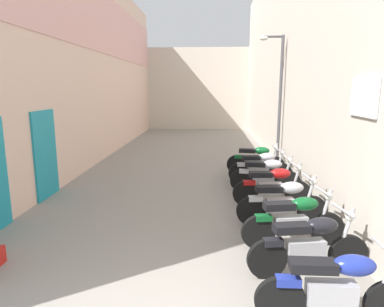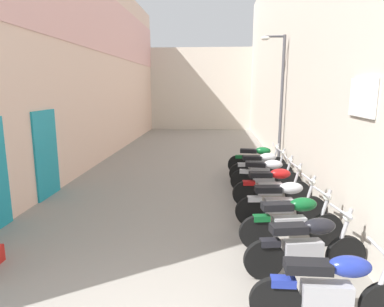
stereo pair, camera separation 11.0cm
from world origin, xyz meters
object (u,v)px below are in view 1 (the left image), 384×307
object	(u,v)px
motorcycle_second	(310,244)
motorcycle_fifth	(272,185)
motorcycle_third	(294,220)
motorcycle_eighth	(256,159)
motorcycle_nearest	(337,287)
motorcycle_sixth	(266,174)
motorcycle_fourth	(283,201)
motorcycle_seventh	(261,166)
street_lamp	(277,93)

from	to	relation	value
motorcycle_second	motorcycle_fifth	world-z (taller)	same
motorcycle_third	motorcycle_eighth	world-z (taller)	same
motorcycle_nearest	motorcycle_third	size ratio (longest dim) A/B	1.01
motorcycle_nearest	motorcycle_second	world-z (taller)	same
motorcycle_second	motorcycle_sixth	bearing A→B (deg)	90.00
motorcycle_third	motorcycle_fifth	distance (m)	2.11
motorcycle_second	motorcycle_fourth	distance (m)	1.89
motorcycle_fifth	motorcycle_eighth	distance (m)	2.93
motorcycle_seventh	motorcycle_fourth	bearing A→B (deg)	-90.00
motorcycle_sixth	motorcycle_fifth	bearing A→B (deg)	-90.00
motorcycle_fourth	motorcycle_seventh	xyz separation A→B (m)	(0.00, 3.04, 0.00)
motorcycle_nearest	motorcycle_sixth	bearing A→B (deg)	90.00
motorcycle_sixth	motorcycle_seventh	distance (m)	0.90
motorcycle_third	motorcycle_eighth	xyz separation A→B (m)	(0.00, 5.04, 0.00)
motorcycle_third	street_lamp	bearing A→B (deg)	83.01
motorcycle_second	street_lamp	xyz separation A→B (m)	(0.70, 6.59, 2.08)
motorcycle_nearest	motorcycle_fifth	world-z (taller)	same
motorcycle_fifth	motorcycle_seventh	bearing A→B (deg)	90.00
motorcycle_eighth	street_lamp	xyz separation A→B (m)	(0.70, 0.63, 2.08)
motorcycle_second	motorcycle_fifth	bearing A→B (deg)	90.00
motorcycle_fifth	motorcycle_sixth	world-z (taller)	same
motorcycle_third	street_lamp	xyz separation A→B (m)	(0.70, 5.67, 2.08)
motorcycle_nearest	motorcycle_sixth	xyz separation A→B (m)	(-0.00, 5.13, 0.00)
motorcycle_second	motorcycle_fourth	bearing A→B (deg)	90.00
motorcycle_second	motorcycle_sixth	xyz separation A→B (m)	(0.00, 4.04, 0.00)
street_lamp	motorcycle_fourth	bearing A→B (deg)	-98.41
motorcycle_nearest	motorcycle_seventh	distance (m)	6.02
motorcycle_second	motorcycle_fifth	distance (m)	3.03
motorcycle_second	motorcycle_eighth	world-z (taller)	same
motorcycle_fourth	motorcycle_seventh	size ratio (longest dim) A/B	1.00
motorcycle_third	motorcycle_sixth	xyz separation A→B (m)	(0.00, 3.11, 0.00)
motorcycle_third	motorcycle_fifth	size ratio (longest dim) A/B	0.99
motorcycle_fourth	motorcycle_fifth	xyz separation A→B (m)	(0.00, 1.14, 0.00)
motorcycle_fourth	motorcycle_fifth	world-z (taller)	same
street_lamp	motorcycle_second	bearing A→B (deg)	-96.02
motorcycle_nearest	motorcycle_sixth	world-z (taller)	same
motorcycle_fifth	motorcycle_sixth	distance (m)	1.00
motorcycle_nearest	motorcycle_fourth	world-z (taller)	same
motorcycle_second	motorcycle_fourth	size ratio (longest dim) A/B	0.99
motorcycle_fifth	motorcycle_eighth	size ratio (longest dim) A/B	1.00
street_lamp	motorcycle_fifth	bearing A→B (deg)	-101.05
motorcycle_nearest	street_lamp	bearing A→B (deg)	84.83
motorcycle_eighth	motorcycle_third	bearing A→B (deg)	-90.00
motorcycle_second	motorcycle_eighth	size ratio (longest dim) A/B	0.99
motorcycle_nearest	street_lamp	size ratio (longest dim) A/B	0.42
motorcycle_fifth	motorcycle_second	bearing A→B (deg)	-90.00
motorcycle_fourth	motorcycle_eighth	distance (m)	4.07
motorcycle_seventh	motorcycle_second	bearing A→B (deg)	-90.00
motorcycle_nearest	motorcycle_third	distance (m)	2.01
motorcycle_second	motorcycle_third	bearing A→B (deg)	90.00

